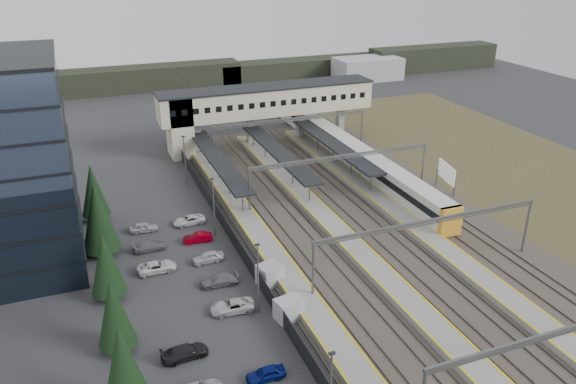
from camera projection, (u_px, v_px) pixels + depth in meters
name	position (u px, v px, depth m)	size (l,w,h in m)	color
ground	(301.00, 261.00, 67.21)	(220.00, 220.00, 0.00)	#2B2B2D
conifer_row	(108.00, 279.00, 54.70)	(4.42, 49.82, 9.50)	black
car_park	(204.00, 309.00, 57.23)	(10.73, 44.65, 1.29)	#9D9DA1
lampposts	(233.00, 236.00, 63.89)	(0.50, 53.25, 8.07)	slate
fence	(237.00, 244.00, 68.93)	(0.08, 90.00, 2.00)	#26282B
relay_cabin_near	(289.00, 309.00, 56.43)	(3.03, 2.48, 2.24)	#A3A6A9
relay_cabin_far	(270.00, 274.00, 62.23)	(3.11, 2.82, 2.37)	#A3A6A9
rail_corridor	(352.00, 228.00, 74.44)	(34.00, 90.00, 0.92)	#362F29
canopies	(278.00, 152.00, 90.97)	(23.10, 30.00, 3.28)	black
footbridge	(253.00, 105.00, 102.38)	(40.40, 6.40, 11.20)	beige
gantries	(380.00, 191.00, 71.31)	(28.40, 62.28, 7.17)	slate
train	(340.00, 145.00, 99.15)	(3.14, 65.66, 3.95)	silver
billboard	(446.00, 173.00, 84.85)	(1.15, 5.39, 4.54)	slate
scrub_east	(559.00, 191.00, 86.31)	(34.00, 120.00, 0.06)	#433C24
treeline_far	(253.00, 72.00, 152.61)	(170.00, 19.00, 7.00)	black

